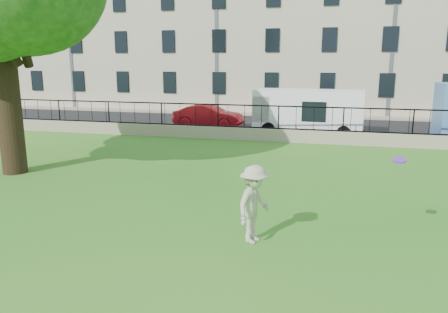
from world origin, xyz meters
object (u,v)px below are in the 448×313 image
(frisbee, at_px, (399,160))
(white_van, at_px, (309,112))
(red_sedan, at_px, (209,116))
(man, at_px, (254,204))

(frisbee, relative_size, white_van, 0.05)
(red_sedan, bearing_deg, white_van, -97.68)
(frisbee, bearing_deg, white_van, 101.38)
(man, xyz_separation_m, red_sedan, (-5.59, 15.45, -0.19))
(man, relative_size, red_sedan, 0.42)
(frisbee, bearing_deg, man, -164.77)
(man, relative_size, frisbee, 6.27)
(man, height_order, frisbee, frisbee)
(man, height_order, white_van, white_van)
(man, distance_m, red_sedan, 16.43)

